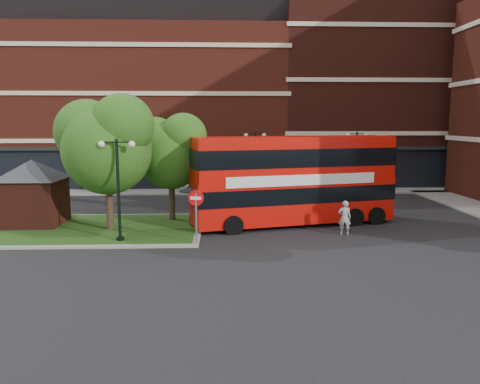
{
  "coord_description": "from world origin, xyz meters",
  "views": [
    {
      "loc": [
        -0.59,
        -21.91,
        5.8
      ],
      "look_at": [
        0.39,
        3.24,
        2.0
      ],
      "focal_mm": 35.0,
      "sensor_mm": 36.0,
      "label": 1
    }
  ],
  "objects_px": {
    "bus": "(294,174)",
    "woman": "(345,218)",
    "car_silver": "(206,184)",
    "car_white": "(302,185)"
  },
  "relations": [
    {
      "from": "woman",
      "to": "bus",
      "type": "bearing_deg",
      "value": -38.92
    },
    {
      "from": "bus",
      "to": "car_silver",
      "type": "height_order",
      "value": "bus"
    },
    {
      "from": "car_white",
      "to": "woman",
      "type": "bearing_deg",
      "value": 178.96
    },
    {
      "from": "bus",
      "to": "car_silver",
      "type": "xyz_separation_m",
      "value": [
        -5.32,
        12.0,
        -2.13
      ]
    },
    {
      "from": "woman",
      "to": "car_silver",
      "type": "bearing_deg",
      "value": -53.27
    },
    {
      "from": "bus",
      "to": "car_silver",
      "type": "bearing_deg",
      "value": 99.45
    },
    {
      "from": "car_silver",
      "to": "car_white",
      "type": "height_order",
      "value": "car_silver"
    },
    {
      "from": "woman",
      "to": "car_silver",
      "type": "distance_m",
      "value": 16.41
    },
    {
      "from": "bus",
      "to": "woman",
      "type": "relative_size",
      "value": 6.55
    },
    {
      "from": "car_silver",
      "to": "car_white",
      "type": "xyz_separation_m",
      "value": [
        7.91,
        0.0,
        -0.12
      ]
    }
  ]
}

